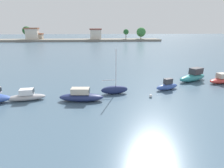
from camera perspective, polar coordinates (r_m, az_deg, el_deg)
name	(u,v)px	position (r m, az deg, el deg)	size (l,w,h in m)	color
moored_boat_3	(26,96)	(23.03, -25.31, -3.50)	(4.39, 1.87, 1.36)	#9E9EA3
moored_boat_4	(81,96)	(20.92, -9.62, -3.80)	(5.09, 1.85, 1.54)	navy
moored_boat_5	(115,90)	(22.79, 0.79, -1.74)	(3.46, 1.31, 5.62)	navy
moored_boat_6	(167,86)	(25.42, 16.94, -0.54)	(3.52, 2.09, 1.52)	#3856A8
moored_boat_7	(193,76)	(30.88, 24.12, 2.21)	(5.59, 3.78, 2.00)	teal
moored_boat_8	(223,80)	(31.74, 31.38, 1.16)	(4.74, 2.44, 1.54)	#C63833
mooring_buoy_0	(151,96)	(22.26, 12.05, -3.64)	(0.39, 0.39, 0.39)	white
distant_shoreline	(75,38)	(109.79, -11.39, 14.09)	(98.83, 10.94, 8.18)	gray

